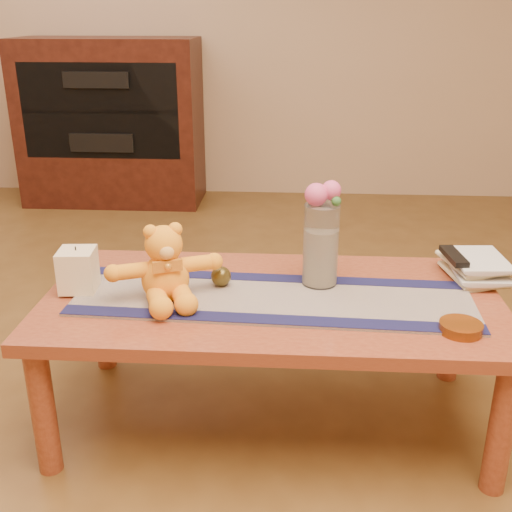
# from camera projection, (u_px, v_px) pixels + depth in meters

# --- Properties ---
(floor) EXTENTS (5.50, 5.50, 0.00)m
(floor) POSITION_uv_depth(u_px,v_px,m) (271.00, 417.00, 2.08)
(floor) COLOR brown
(floor) RESTS_ON ground
(coffee_table_top) EXTENTS (1.40, 0.70, 0.04)m
(coffee_table_top) POSITION_uv_depth(u_px,v_px,m) (272.00, 301.00, 1.92)
(coffee_table_top) COLOR maroon
(coffee_table_top) RESTS_ON floor
(table_leg_fl) EXTENTS (0.07, 0.07, 0.41)m
(table_leg_fl) POSITION_uv_depth(u_px,v_px,m) (43.00, 411.00, 1.77)
(table_leg_fl) COLOR maroon
(table_leg_fl) RESTS_ON floor
(table_leg_fr) EXTENTS (0.07, 0.07, 0.41)m
(table_leg_fr) POSITION_uv_depth(u_px,v_px,m) (501.00, 429.00, 1.70)
(table_leg_fr) COLOR maroon
(table_leg_fr) RESTS_ON floor
(table_leg_bl) EXTENTS (0.07, 0.07, 0.41)m
(table_leg_bl) POSITION_uv_depth(u_px,v_px,m) (103.00, 317.00, 2.31)
(table_leg_bl) COLOR maroon
(table_leg_bl) RESTS_ON floor
(table_leg_br) EXTENTS (0.07, 0.07, 0.41)m
(table_leg_br) POSITION_uv_depth(u_px,v_px,m) (453.00, 328.00, 2.23)
(table_leg_br) COLOR maroon
(table_leg_br) RESTS_ON floor
(persian_runner) EXTENTS (1.21, 0.40, 0.01)m
(persian_runner) POSITION_uv_depth(u_px,v_px,m) (273.00, 298.00, 1.88)
(persian_runner) COLOR #231C4F
(persian_runner) RESTS_ON coffee_table_top
(runner_border_near) EXTENTS (1.20, 0.11, 0.00)m
(runner_border_near) POSITION_uv_depth(u_px,v_px,m) (269.00, 319.00, 1.75)
(runner_border_near) COLOR #15153F
(runner_border_near) RESTS_ON persian_runner
(runner_border_far) EXTENTS (1.20, 0.11, 0.00)m
(runner_border_far) POSITION_uv_depth(u_px,v_px,m) (276.00, 278.00, 2.02)
(runner_border_far) COLOR #15153F
(runner_border_far) RESTS_ON persian_runner
(teddy_bear) EXTENTS (0.40, 0.37, 0.22)m
(teddy_bear) POSITION_uv_depth(u_px,v_px,m) (165.00, 263.00, 1.84)
(teddy_bear) COLOR #FF9D20
(teddy_bear) RESTS_ON persian_runner
(pillar_candle) EXTENTS (0.12, 0.12, 0.13)m
(pillar_candle) POSITION_uv_depth(u_px,v_px,m) (78.00, 270.00, 1.92)
(pillar_candle) COLOR #FAE7B8
(pillar_candle) RESTS_ON persian_runner
(candle_wick) EXTENTS (0.00, 0.00, 0.01)m
(candle_wick) POSITION_uv_depth(u_px,v_px,m) (75.00, 248.00, 1.89)
(candle_wick) COLOR black
(candle_wick) RESTS_ON pillar_candle
(glass_vase) EXTENTS (0.11, 0.11, 0.26)m
(glass_vase) POSITION_uv_depth(u_px,v_px,m) (321.00, 245.00, 1.93)
(glass_vase) COLOR silver
(glass_vase) RESTS_ON persian_runner
(potpourri_fill) EXTENTS (0.09, 0.09, 0.18)m
(potpourri_fill) POSITION_uv_depth(u_px,v_px,m) (320.00, 257.00, 1.95)
(potpourri_fill) COLOR beige
(potpourri_fill) RESTS_ON glass_vase
(rose_left) EXTENTS (0.07, 0.07, 0.07)m
(rose_left) POSITION_uv_depth(u_px,v_px,m) (316.00, 195.00, 1.86)
(rose_left) COLOR #DB4D84
(rose_left) RESTS_ON glass_vase
(rose_right) EXTENTS (0.06, 0.06, 0.06)m
(rose_right) POSITION_uv_depth(u_px,v_px,m) (331.00, 190.00, 1.87)
(rose_right) COLOR #DB4D84
(rose_right) RESTS_ON glass_vase
(blue_flower_back) EXTENTS (0.04, 0.04, 0.04)m
(blue_flower_back) POSITION_uv_depth(u_px,v_px,m) (326.00, 193.00, 1.91)
(blue_flower_back) COLOR #49569E
(blue_flower_back) RESTS_ON glass_vase
(blue_flower_side) EXTENTS (0.04, 0.04, 0.04)m
(blue_flower_side) POSITION_uv_depth(u_px,v_px,m) (313.00, 197.00, 1.90)
(blue_flower_side) COLOR #49569E
(blue_flower_side) RESTS_ON glass_vase
(leaf_sprig) EXTENTS (0.03, 0.03, 0.03)m
(leaf_sprig) POSITION_uv_depth(u_px,v_px,m) (336.00, 201.00, 1.86)
(leaf_sprig) COLOR #33662D
(leaf_sprig) RESTS_ON glass_vase
(bronze_ball) EXTENTS (0.07, 0.07, 0.06)m
(bronze_ball) POSITION_uv_depth(u_px,v_px,m) (221.00, 276.00, 1.95)
(bronze_ball) COLOR #493E18
(bronze_ball) RESTS_ON persian_runner
(book_bottom) EXTENTS (0.20, 0.25, 0.02)m
(book_bottom) POSITION_uv_depth(u_px,v_px,m) (450.00, 276.00, 2.03)
(book_bottom) COLOR beige
(book_bottom) RESTS_ON coffee_table_top
(book_lower) EXTENTS (0.17, 0.23, 0.02)m
(book_lower) POSITION_uv_depth(u_px,v_px,m) (453.00, 271.00, 2.02)
(book_lower) COLOR beige
(book_lower) RESTS_ON book_bottom
(book_upper) EXTENTS (0.21, 0.25, 0.02)m
(book_upper) POSITION_uv_depth(u_px,v_px,m) (449.00, 265.00, 2.01)
(book_upper) COLOR beige
(book_upper) RESTS_ON book_lower
(book_top) EXTENTS (0.18, 0.23, 0.02)m
(book_top) POSITION_uv_depth(u_px,v_px,m) (454.00, 260.00, 2.00)
(book_top) COLOR beige
(book_top) RESTS_ON book_upper
(tv_remote) EXTENTS (0.06, 0.16, 0.02)m
(tv_remote) POSITION_uv_depth(u_px,v_px,m) (454.00, 256.00, 1.99)
(tv_remote) COLOR black
(tv_remote) RESTS_ON book_top
(amber_dish) EXTENTS (0.12, 0.12, 0.03)m
(amber_dish) POSITION_uv_depth(u_px,v_px,m) (461.00, 328.00, 1.69)
(amber_dish) COLOR #BF5914
(amber_dish) RESTS_ON coffee_table_top
(media_cabinet) EXTENTS (1.20, 0.50, 1.10)m
(media_cabinet) POSITION_uv_depth(u_px,v_px,m) (112.00, 122.00, 4.25)
(media_cabinet) COLOR black
(media_cabinet) RESTS_ON floor
(cabinet_cavity) EXTENTS (1.02, 0.03, 0.61)m
(cabinet_cavity) POSITION_uv_depth(u_px,v_px,m) (100.00, 111.00, 3.99)
(cabinet_cavity) COLOR black
(cabinet_cavity) RESTS_ON media_cabinet
(cabinet_shelf) EXTENTS (1.02, 0.20, 0.02)m
(cabinet_shelf) POSITION_uv_depth(u_px,v_px,m) (104.00, 109.00, 4.07)
(cabinet_shelf) COLOR black
(cabinet_shelf) RESTS_ON media_cabinet
(stereo_upper) EXTENTS (0.42, 0.28, 0.10)m
(stereo_upper) POSITION_uv_depth(u_px,v_px,m) (102.00, 78.00, 4.01)
(stereo_upper) COLOR black
(stereo_upper) RESTS_ON media_cabinet
(stereo_lower) EXTENTS (0.42, 0.28, 0.12)m
(stereo_lower) POSITION_uv_depth(u_px,v_px,m) (107.00, 139.00, 4.16)
(stereo_lower) COLOR black
(stereo_lower) RESTS_ON media_cabinet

